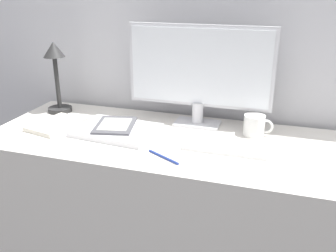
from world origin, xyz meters
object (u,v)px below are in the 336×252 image
coffee_mug (255,125)px  notebook (56,125)px  monitor (199,71)px  laptop (116,130)px  ereader (115,125)px  keyboard (225,147)px  desk_lamp (56,68)px  pen (164,157)px

coffee_mug → notebook: bearing=-168.8°
monitor → laptop: monitor is taller
ereader → keyboard: bearing=-5.1°
desk_lamp → pen: bearing=-27.9°
monitor → laptop: 0.42m
keyboard → coffee_mug: (0.09, 0.17, 0.03)m
monitor → laptop: bearing=-147.2°
notebook → coffee_mug: size_ratio=2.11×
coffee_mug → pen: bearing=-132.0°
coffee_mug → keyboard: bearing=-117.8°
laptop → desk_lamp: 0.45m
keyboard → pen: bearing=-143.5°
ereader → coffee_mug: bearing=13.1°
desk_lamp → coffee_mug: 0.92m
laptop → notebook: (-0.27, -0.02, -0.00)m
ereader → notebook: 0.26m
ereader → desk_lamp: (-0.36, 0.15, 0.18)m
desk_lamp → laptop: bearing=-24.2°
keyboard → desk_lamp: desk_lamp is taller
ereader → notebook: size_ratio=0.92×
monitor → ereader: size_ratio=2.67×
desk_lamp → ereader: bearing=-22.8°
coffee_mug → desk_lamp: bearing=178.6°
laptop → monitor: bearing=32.8°
notebook → pen: size_ratio=1.84×
monitor → laptop: (-0.29, -0.19, -0.22)m
pen → ereader: bearing=146.2°
keyboard → pen: 0.24m
keyboard → laptop: (-0.45, 0.03, 0.00)m
laptop → keyboard: bearing=-3.2°
monitor → keyboard: 0.35m
monitor → desk_lamp: monitor is taller
desk_lamp → pen: desk_lamp is taller
notebook → pen: notebook is taller
ereader → pen: size_ratio=1.69×
laptop → pen: 0.31m
desk_lamp → pen: (0.63, -0.33, -0.20)m
notebook → desk_lamp: bearing=117.8°
keyboard → ereader: bearing=174.9°
monitor → pen: (-0.04, -0.36, -0.23)m
laptop → coffee_mug: coffee_mug is taller
desk_lamp → notebook: desk_lamp is taller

